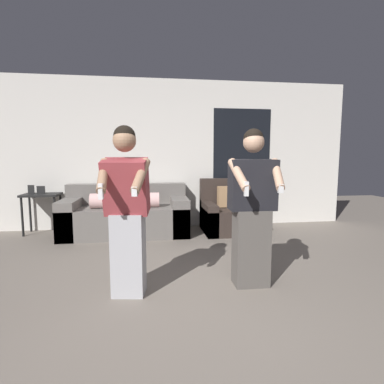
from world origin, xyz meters
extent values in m
plane|color=slate|center=(0.00, 0.00, 0.00)|extent=(14.00, 14.00, 0.00)
cube|color=silver|center=(0.00, 3.35, 1.35)|extent=(6.50, 0.06, 2.70)
cube|color=black|center=(1.24, 3.32, 1.55)|extent=(1.10, 0.01, 1.30)
cube|color=slate|center=(-0.90, 2.82, 0.24)|extent=(2.06, 0.90, 0.48)
cube|color=slate|center=(-0.90, 3.16, 0.66)|extent=(2.06, 0.22, 0.35)
cube|color=slate|center=(-1.80, 2.82, 0.31)|extent=(0.28, 0.90, 0.62)
cube|color=slate|center=(-0.01, 2.82, 0.31)|extent=(0.28, 0.90, 0.62)
cylinder|color=beige|center=(-0.90, 2.71, 0.60)|extent=(1.10, 0.24, 0.24)
cube|color=#332823|center=(0.85, 2.76, 0.21)|extent=(0.89, 0.87, 0.42)
cube|color=#332823|center=(0.85, 3.10, 0.67)|extent=(0.89, 0.20, 0.49)
cube|color=#332823|center=(0.50, 2.76, 0.26)|extent=(0.18, 0.87, 0.52)
cube|color=#332823|center=(1.20, 2.76, 0.26)|extent=(0.18, 0.87, 0.52)
cube|color=#A87F56|center=(0.85, 2.83, 0.61)|extent=(0.36, 0.14, 0.36)
cube|color=black|center=(-2.33, 3.09, 0.67)|extent=(0.59, 0.41, 0.04)
cylinder|color=black|center=(-2.58, 2.92, 0.32)|extent=(0.04, 0.04, 0.65)
cylinder|color=black|center=(-2.07, 2.92, 0.32)|extent=(0.04, 0.04, 0.65)
cylinder|color=black|center=(-2.58, 3.25, 0.32)|extent=(0.04, 0.04, 0.65)
cylinder|color=black|center=(-2.07, 3.25, 0.32)|extent=(0.04, 0.04, 0.65)
cube|color=black|center=(-2.48, 3.07, 0.75)|extent=(0.10, 0.02, 0.17)
cube|color=black|center=(-2.33, 3.09, 0.74)|extent=(0.13, 0.02, 0.15)
cube|color=#B2B2B7|center=(-0.70, 0.57, 0.39)|extent=(0.33, 0.28, 0.78)
cube|color=#99383D|center=(-0.71, 0.53, 1.03)|extent=(0.43, 0.38, 0.54)
sphere|color=#A37A5B|center=(-0.71, 0.52, 1.45)|extent=(0.21, 0.21, 0.21)
sphere|color=black|center=(-0.71, 0.53, 1.48)|extent=(0.20, 0.20, 0.20)
cylinder|color=#A37A5B|center=(-0.89, 0.41, 1.14)|extent=(0.09, 0.35, 0.30)
cube|color=white|center=(-0.89, 0.26, 1.03)|extent=(0.04, 0.04, 0.13)
cylinder|color=#A37A5B|center=(-0.57, 0.36, 1.14)|extent=(0.18, 0.36, 0.30)
cube|color=white|center=(-0.61, 0.22, 1.03)|extent=(0.05, 0.04, 0.08)
cube|color=#56514C|center=(0.52, 0.61, 0.39)|extent=(0.34, 0.24, 0.78)
cube|color=black|center=(0.52, 0.61, 1.03)|extent=(0.46, 0.24, 0.51)
sphere|color=tan|center=(0.52, 0.61, 1.44)|extent=(0.21, 0.21, 0.21)
sphere|color=black|center=(0.52, 0.62, 1.48)|extent=(0.20, 0.20, 0.20)
cylinder|color=tan|center=(0.33, 0.46, 1.14)|extent=(0.14, 0.36, 0.30)
cube|color=white|center=(0.35, 0.31, 1.02)|extent=(0.04, 0.04, 0.13)
cylinder|color=tan|center=(0.70, 0.46, 1.14)|extent=(0.15, 0.36, 0.30)
cube|color=white|center=(0.67, 0.31, 1.02)|extent=(0.04, 0.04, 0.08)
camera|label=1|loc=(-0.48, -2.23, 1.30)|focal=28.00mm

